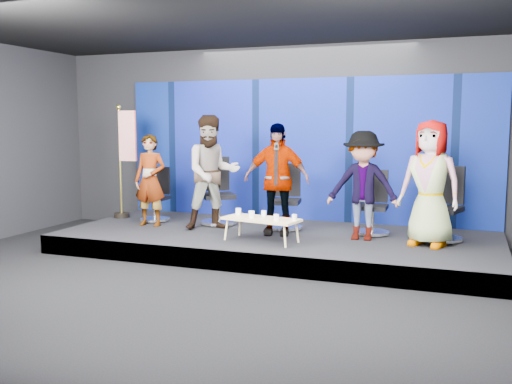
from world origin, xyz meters
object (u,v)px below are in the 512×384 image
panelist_c (276,179)px  panelist_e (430,183)px  chair_d (373,213)px  coffee_table (261,220)px  mug_b (252,214)px  mug_c (264,213)px  panelist_b (212,173)px  chair_b (218,202)px  flag_stand (125,158)px  chair_a (156,203)px  panelist_a (150,180)px  chair_c (285,208)px  mug_e (294,217)px  mug_d (276,217)px  chair_e (444,216)px  panelist_d (363,186)px  mug_a (238,211)px

panelist_c → panelist_e: size_ratio=0.97×
chair_d → coffee_table: (-1.49, -1.18, -0.01)m
chair_d → panelist_e: (0.91, -0.60, 0.58)m
mug_b → mug_c: (0.13, 0.20, -0.01)m
panelist_e → mug_c: bearing=-152.5°
panelist_b → mug_b: panelist_b is taller
chair_b → flag_stand: 2.04m
chair_a → mug_b: (2.31, -1.10, 0.09)m
coffee_table → chair_d: bearing=38.4°
panelist_a → coffee_table: 2.40m
chair_d → mug_b: size_ratio=9.53×
chair_c → mug_e: size_ratio=12.10×
panelist_a → chair_b: size_ratio=1.34×
panelist_b → chair_d: bearing=-23.3°
chair_d → mug_c: size_ratio=11.00×
mug_b → mug_c: bearing=57.3°
chair_d → mug_d: (-1.21, -1.31, 0.07)m
chair_a → chair_d: bearing=-0.1°
chair_e → chair_d: bearing=-169.3°
panelist_c → panelist_d: 1.37m
panelist_c → mug_c: bearing=-104.5°
mug_b → panelist_c: bearing=75.1°
chair_b → panelist_e: (3.64, -0.57, 0.53)m
panelist_d → mug_b: size_ratio=15.43×
mug_a → mug_e: (0.97, -0.19, -0.01)m
panelist_e → coffee_table: panelist_e is taller
chair_a → panelist_d: 3.90m
mug_d → coffee_table: bearing=155.4°
panelist_c → mug_e: panelist_c is taller
panelist_b → chair_c: (1.14, 0.47, -0.60)m
panelist_c → chair_d: (1.45, 0.57, -0.56)m
chair_c → chair_d: 1.46m
panelist_a → mug_e: (2.81, -0.61, -0.39)m
chair_e → coffee_table: chair_e is taller
panelist_d → mug_c: panelist_d is taller
panelist_b → mug_e: bearing=-57.1°
panelist_a → mug_b: size_ratio=14.71×
panelist_d → chair_a: bearing=173.2°
chair_b → mug_a: chair_b is taller
chair_b → chair_e: bearing=-36.1°
panelist_c → chair_e: bearing=1.4°
panelist_e → mug_b: size_ratio=16.95×
mug_a → chair_a: bearing=156.0°
chair_d → panelist_a: bearing=-172.3°
chair_e → mug_c: (-2.60, -0.91, 0.03)m
mug_b → mug_d: size_ratio=1.16×
mug_e → chair_b: bearing=146.5°
chair_b → chair_c: 1.26m
panelist_b → flag_stand: (-2.02, 0.47, 0.17)m
coffee_table → chair_c: bearing=88.6°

